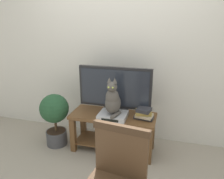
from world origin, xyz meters
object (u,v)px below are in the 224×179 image
at_px(wooden_chair, 115,177).
at_px(potted_plant, 55,115).
at_px(media_box, 113,115).
at_px(tv_stand, 113,126).
at_px(tv, 115,89).
at_px(cat, 113,100).
at_px(book_stack, 144,114).

bearing_deg(wooden_chair, potted_plant, 137.07).
bearing_deg(media_box, wooden_chair, -73.73).
height_order(tv_stand, wooden_chair, wooden_chair).
bearing_deg(wooden_chair, media_box, 106.27).
xyz_separation_m(tv_stand, media_box, (0.02, -0.09, 0.20)).
height_order(tv_stand, tv, tv).
height_order(media_box, cat, cat).
bearing_deg(cat, media_box, 94.11).
bearing_deg(media_box, potted_plant, 179.67).
bearing_deg(potted_plant, tv_stand, 5.97).
distance_m(media_box, potted_plant, 0.84).
height_order(wooden_chair, potted_plant, wooden_chair).
bearing_deg(tv_stand, tv, 89.98).
height_order(wooden_chair, book_stack, wooden_chair).
height_order(tv, potted_plant, tv).
height_order(book_stack, potted_plant, potted_plant).
distance_m(wooden_chair, potted_plant, 1.57).
xyz_separation_m(cat, potted_plant, (-0.84, 0.02, -0.32)).
xyz_separation_m(tv, media_box, (0.02, -0.17, -0.30)).
xyz_separation_m(cat, wooden_chair, (0.31, -1.05, -0.23)).
relative_size(cat, wooden_chair, 0.51).
relative_size(tv_stand, cat, 2.33).
relative_size(tv_stand, media_box, 3.15).
bearing_deg(tv, tv_stand, -90.02).
height_order(cat, book_stack, cat).
bearing_deg(tv_stand, cat, -76.91).
xyz_separation_m(wooden_chair, potted_plant, (-1.15, 1.07, -0.09)).
bearing_deg(book_stack, tv_stand, 177.64).
height_order(tv_stand, book_stack, book_stack).
height_order(tv_stand, cat, cat).
relative_size(tv_stand, wooden_chair, 1.19).
bearing_deg(cat, book_stack, 12.96).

